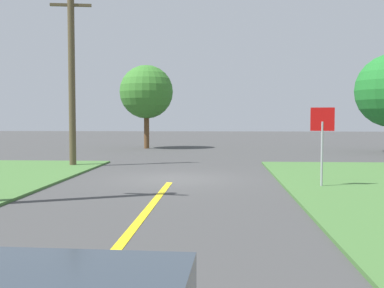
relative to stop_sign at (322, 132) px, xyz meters
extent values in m
plane|color=#414141|center=(-4.85, 2.00, -1.75)|extent=(120.00, 120.00, 0.00)
cube|color=yellow|center=(-4.85, -6.00, -1.75)|extent=(0.20, 14.00, 0.01)
cylinder|color=#9EA0A8|center=(0.00, 0.00, -0.72)|extent=(0.07, 0.07, 2.07)
cube|color=red|center=(0.00, 0.00, 0.39)|extent=(0.72, 0.12, 0.72)
cylinder|color=brown|center=(-9.77, 6.03, 2.14)|extent=(0.30, 0.30, 7.80)
cube|color=brown|center=(-9.77, 6.03, 5.42)|extent=(1.80, 0.41, 0.12)
cylinder|color=brown|center=(-8.43, 18.71, -0.49)|extent=(0.37, 0.37, 2.52)
sphere|color=#37792A|center=(-8.43, 18.71, 2.29)|extent=(3.80, 3.80, 3.80)
camera|label=1|loc=(-3.12, -14.69, 0.43)|focal=44.01mm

